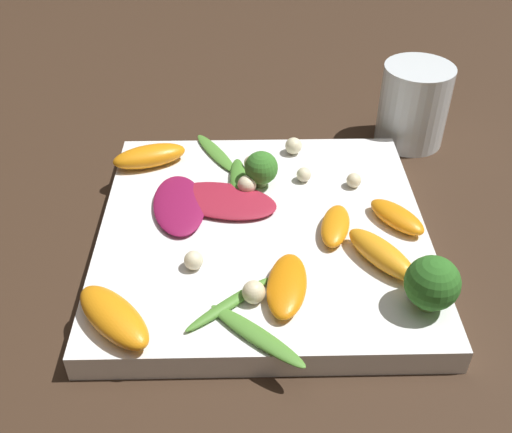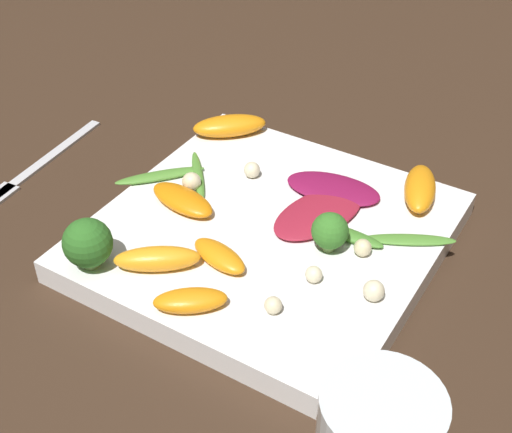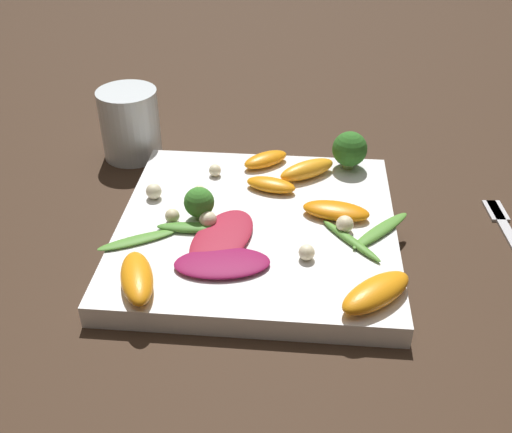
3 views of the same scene
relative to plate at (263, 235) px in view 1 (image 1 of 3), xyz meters
name	(u,v)px [view 1 (image 1 of 3)]	position (x,y,z in m)	size (l,w,h in m)	color
ground_plane	(263,245)	(0.00, 0.00, -0.01)	(2.40, 2.40, 0.00)	#382619
plate	(263,235)	(0.00, 0.00, 0.00)	(0.30, 0.30, 0.02)	white
drinking_glass	(414,105)	(0.18, 0.18, 0.03)	(0.08, 0.08, 0.09)	white
radicchio_leaf_0	(223,200)	(-0.04, 0.03, 0.02)	(0.12, 0.08, 0.01)	maroon
radicchio_leaf_1	(179,205)	(-0.08, 0.03, 0.02)	(0.06, 0.10, 0.01)	maroon
orange_segment_0	(114,317)	(-0.12, -0.12, 0.02)	(0.08, 0.08, 0.02)	orange
orange_segment_1	(381,254)	(0.10, -0.05, 0.02)	(0.06, 0.07, 0.02)	orange
orange_segment_2	(149,156)	(-0.11, 0.10, 0.02)	(0.08, 0.05, 0.02)	orange
orange_segment_3	(396,215)	(0.12, 0.00, 0.02)	(0.06, 0.06, 0.02)	orange
orange_segment_4	(335,226)	(0.06, -0.01, 0.02)	(0.04, 0.06, 0.01)	orange
orange_segment_5	(287,285)	(0.02, -0.08, 0.02)	(0.04, 0.08, 0.02)	orange
broccoli_floret_0	(261,168)	(0.00, 0.06, 0.03)	(0.03, 0.03, 0.04)	#7A9E51
broccoli_floret_1	(432,284)	(0.13, -0.10, 0.04)	(0.04, 0.04, 0.05)	#84AD5B
arugula_sprig_0	(216,153)	(-0.05, 0.12, 0.01)	(0.05, 0.08, 0.00)	#518E33
arugula_sprig_1	(238,181)	(-0.02, 0.07, 0.02)	(0.02, 0.08, 0.01)	#47842D
arugula_sprig_2	(256,335)	(-0.01, -0.13, 0.02)	(0.08, 0.07, 0.01)	#518E33
arugula_sprig_3	(230,303)	(-0.03, -0.10, 0.02)	(0.07, 0.06, 0.01)	#518E33
macadamia_nut_0	(247,185)	(-0.01, 0.05, 0.02)	(0.02, 0.02, 0.02)	beige
macadamia_nut_1	(354,180)	(0.09, 0.06, 0.02)	(0.01, 0.01, 0.01)	beige
macadamia_nut_2	(194,260)	(-0.06, -0.05, 0.02)	(0.02, 0.02, 0.02)	beige
macadamia_nut_3	(304,175)	(0.04, 0.07, 0.02)	(0.01, 0.01, 0.01)	beige
macadamia_nut_4	(252,163)	(-0.01, 0.09, 0.02)	(0.02, 0.02, 0.02)	beige
macadamia_nut_5	(294,146)	(0.04, 0.12, 0.02)	(0.02, 0.02, 0.02)	beige
macadamia_nut_6	(254,292)	(-0.01, -0.09, 0.02)	(0.02, 0.02, 0.02)	beige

